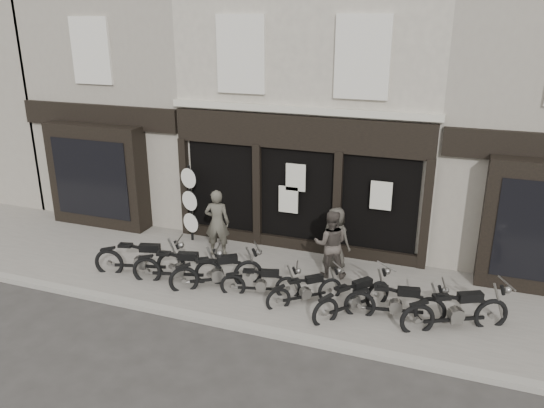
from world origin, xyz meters
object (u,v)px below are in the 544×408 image
(motorcycle_0, at_px, (141,262))
(motorcycle_1, at_px, (179,270))
(advert_sign_post, at_px, (190,207))
(motorcycle_3, at_px, (261,285))
(motorcycle_2, at_px, (217,274))
(man_left, at_px, (217,223))
(motorcycle_7, at_px, (456,314))
(motorcycle_6, at_px, (396,306))
(motorcycle_4, at_px, (306,293))
(man_right, at_px, (335,238))
(motorcycle_5, at_px, (353,300))
(man_centre, at_px, (331,244))

(motorcycle_0, bearing_deg, motorcycle_1, -16.89)
(advert_sign_post, bearing_deg, motorcycle_3, -20.20)
(motorcycle_3, bearing_deg, motorcycle_2, 164.66)
(motorcycle_0, distance_m, motorcycle_3, 3.27)
(advert_sign_post, bearing_deg, man_left, -11.13)
(motorcycle_3, distance_m, advert_sign_post, 3.94)
(motorcycle_1, height_order, motorcycle_7, motorcycle_7)
(motorcycle_7, bearing_deg, motorcycle_6, 153.22)
(motorcycle_4, distance_m, man_right, 2.11)
(motorcycle_4, bearing_deg, advert_sign_post, 109.80)
(motorcycle_0, bearing_deg, motorcycle_7, -13.82)
(motorcycle_6, bearing_deg, motorcycle_7, -9.76)
(motorcycle_2, relative_size, motorcycle_6, 0.93)
(motorcycle_2, height_order, man_left, man_left)
(motorcycle_6, xyz_separation_m, advert_sign_post, (-6.21, 2.28, 0.75))
(motorcycle_1, xyz_separation_m, motorcycle_5, (4.34, 0.04, -0.03))
(motorcycle_1, height_order, motorcycle_2, motorcycle_1)
(motorcycle_1, relative_size, motorcycle_7, 1.04)
(motorcycle_3, bearing_deg, advert_sign_post, 128.40)
(advert_sign_post, bearing_deg, motorcycle_7, -0.32)
(motorcycle_0, relative_size, motorcycle_4, 1.50)
(man_centre, distance_m, advert_sign_post, 4.44)
(motorcycle_7, bearing_deg, man_centre, 127.31)
(man_left, height_order, man_right, man_left)
(motorcycle_6, distance_m, man_right, 2.77)
(motorcycle_2, distance_m, man_centre, 2.89)
(motorcycle_3, relative_size, motorcycle_4, 1.21)
(man_left, bearing_deg, man_centre, 162.08)
(motorcycle_0, height_order, motorcycle_6, motorcycle_0)
(motorcycle_6, relative_size, man_centre, 1.25)
(motorcycle_7, distance_m, man_left, 6.55)
(motorcycle_5, bearing_deg, man_left, 104.95)
(motorcycle_0, xyz_separation_m, motorcycle_5, (5.46, -0.01, -0.04))
(motorcycle_4, bearing_deg, motorcycle_6, -40.66)
(motorcycle_5, xyz_separation_m, man_centre, (-0.93, 1.56, 0.58))
(motorcycle_5, relative_size, motorcycle_6, 0.85)
(motorcycle_3, bearing_deg, motorcycle_5, -16.36)
(motorcycle_7, xyz_separation_m, advert_sign_post, (-7.44, 2.27, 0.71))
(motorcycle_6, bearing_deg, motorcycle_1, 171.06)
(motorcycle_7, bearing_deg, advert_sign_post, 135.68)
(motorcycle_0, bearing_deg, motorcycle_4, -13.74)
(motorcycle_4, height_order, man_right, man_right)
(motorcycle_0, xyz_separation_m, advert_sign_post, (0.18, 2.36, 0.71))
(motorcycle_3, height_order, motorcycle_4, motorcycle_3)
(motorcycle_4, xyz_separation_m, man_left, (-3.03, 1.70, 0.69))
(motorcycle_3, bearing_deg, motorcycle_7, -14.19)
(motorcycle_5, height_order, motorcycle_7, motorcycle_7)
(motorcycle_3, relative_size, advert_sign_post, 0.79)
(motorcycle_6, height_order, man_centre, man_centre)
(motorcycle_1, xyz_separation_m, motorcycle_2, (1.00, 0.11, -0.00))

